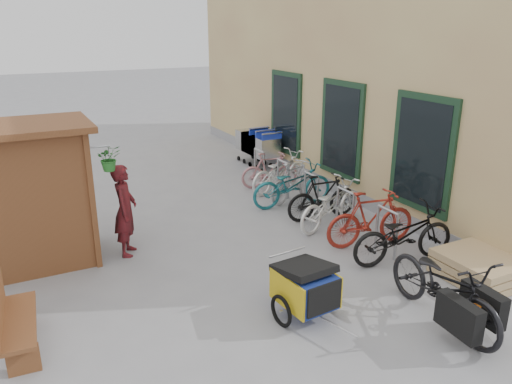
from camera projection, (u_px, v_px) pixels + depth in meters
name	position (u px, v px, depth m)	size (l,w,h in m)	color
ground	(271.00, 283.00, 7.88)	(80.00, 80.00, 0.00)	gray
building	(403.00, 40.00, 13.37)	(6.07, 13.00, 7.00)	#D0BB78
kiosk	(21.00, 177.00, 8.04)	(2.49, 1.65, 2.40)	brown
bike_rack	(311.00, 189.00, 10.73)	(0.05, 5.35, 0.86)	#A5A8AD
pallet_stack	(479.00, 268.00, 7.93)	(1.00, 1.20, 0.40)	tan
bench	(11.00, 319.00, 6.14)	(0.50, 1.39, 0.87)	brown
shopping_carts	(257.00, 143.00, 14.24)	(0.63, 1.74, 1.13)	silver
child_trailer	(305.00, 286.00, 6.85)	(0.89, 1.47, 0.86)	navy
cargo_bike	(445.00, 288.00, 6.69)	(0.87, 2.10, 1.08)	black
person_kiosk	(125.00, 210.00, 8.66)	(0.60, 0.39, 1.64)	maroon
bike_0	(404.00, 235.00, 8.45)	(0.67, 1.92, 1.01)	black
bike_1	(371.00, 218.00, 9.09)	(0.50, 1.76, 1.06)	maroon
bike_2	(331.00, 204.00, 9.95)	(0.64, 1.82, 0.96)	silver
bike_3	(323.00, 197.00, 10.35)	(0.46, 1.62, 0.97)	black
bike_4	(292.00, 185.00, 11.09)	(0.66, 1.90, 1.00)	#1B636D
bike_5	(294.00, 181.00, 11.45)	(0.44, 1.56, 0.94)	#B4B3B8
bike_6	(280.00, 172.00, 12.13)	(0.64, 1.84, 0.97)	silver
bike_7	(270.00, 170.00, 12.41)	(0.42, 1.49, 0.89)	#BD7A7F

